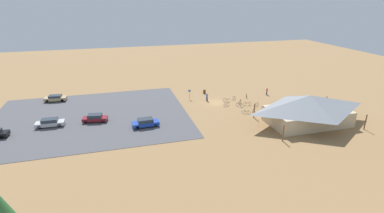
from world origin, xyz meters
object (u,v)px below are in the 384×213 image
Objects in this scene: bicycle_silver_trailside at (256,105)px; car_blue_inner_stall at (146,123)px; bicycle_orange_mid_cluster at (246,96)px; bicycle_white_front_row at (234,98)px; car_silver_far_end at (50,123)px; car_maroon_by_curb at (95,118)px; bicycle_blue_yard_left at (226,105)px; bicycle_blue_lone_west at (240,105)px; bicycle_purple_edge_south at (227,100)px; bike_pavilion at (308,108)px; bicycle_black_near_porch at (246,112)px; visitor_by_pavilion at (267,91)px; visitor_at_bikes at (207,97)px; lot_sign at (189,93)px; car_tan_back_corner at (55,98)px; bicycle_teal_yard_right at (254,110)px; bicycle_red_back_row at (247,104)px; trash_bin at (204,92)px; bicycle_yellow_edge_north at (240,102)px; bicycle_green_lone_east at (264,109)px.

car_blue_inner_stall is (23.36, 3.94, 0.40)m from bicycle_silver_trailside.
bicycle_white_front_row is at bearing 8.97° from bicycle_orange_mid_cluster.
car_silver_far_end reaches higher than car_maroon_by_curb.
bicycle_blue_yard_left is at bearing 31.08° from bicycle_orange_mid_cluster.
car_blue_inner_stall is at bearing 9.56° from bicycle_silver_trailside.
bicycle_purple_edge_south is (1.48, -3.58, 0.02)m from bicycle_blue_lone_west.
bicycle_blue_yard_left is at bearing -48.33° from bike_pavilion.
visitor_by_pavilion is at bearing -135.83° from bicycle_black_near_porch.
bicycle_silver_trailside is 10.65m from visitor_at_bikes.
visitor_by_pavilion is (-45.30, -5.68, 0.12)m from car_silver_far_end.
lot_sign is 1.47× the size of bicycle_black_near_porch.
car_blue_inner_stall is (11.22, 12.12, -0.65)m from lot_sign.
car_tan_back_corner is (28.42, -6.33, -0.69)m from lot_sign.
bicycle_purple_edge_south is at bearing -172.47° from car_maroon_by_curb.
bicycle_orange_mid_cluster is 0.36× the size of car_maroon_by_curb.
visitor_at_bikes is at bearing -44.69° from bicycle_blue_lone_west.
visitor_at_bikes reaches higher than car_blue_inner_stall.
bicycle_teal_yard_right is 11.06m from visitor_at_bikes.
bicycle_red_back_row is 22.24m from car_blue_inner_stall.
bicycle_orange_mid_cluster is 1.09× the size of bicycle_blue_yard_left.
trash_bin reaches higher than bicycle_teal_yard_right.
car_blue_inner_stall reaches higher than car_silver_far_end.
bicycle_yellow_edge_north is at bearing 95.72° from bicycle_white_front_row.
car_maroon_by_curb is (29.37, 1.75, 0.36)m from bicycle_yellow_edge_north.
bicycle_silver_trailside is 5.61m from bicycle_orange_mid_cluster.
bicycle_red_back_row is 0.39× the size of car_blue_inner_stall.
visitor_by_pavilion is at bearing -160.81° from car_blue_inner_stall.
bicycle_red_back_row is (-3.26, 3.32, -0.00)m from bicycle_purple_edge_south.
visitor_by_pavilion is at bearing -169.29° from bicycle_purple_edge_south.
bicycle_blue_yard_left is 0.91× the size of visitor_by_pavilion.
bicycle_yellow_edge_north reaches higher than bicycle_green_lone_east.
bicycle_green_lone_east is at bearing 175.01° from car_silver_far_end.
bicycle_silver_trailside is at bearing -126.18° from bicycle_teal_yard_right.
bicycle_purple_edge_south is at bearing -40.49° from bicycle_silver_trailside.
bicycle_silver_trailside is at bearing 119.10° from bicycle_white_front_row.
bicycle_white_front_row is at bearing -171.31° from car_maroon_by_curb.
visitor_at_bikes is at bearing -56.28° from bicycle_blue_yard_left.
bicycle_teal_yard_right is at bearing 174.92° from car_silver_far_end.
bicycle_blue_lone_west is 0.96× the size of bicycle_black_near_porch.
car_silver_far_end reaches higher than bicycle_blue_yard_left.
lot_sign reaches higher than bicycle_silver_trailside.
car_maroon_by_curb is (24.19, 10.42, 0.29)m from trash_bin.
trash_bin is 13.48m from bicycle_silver_trailside.
bicycle_yellow_edge_north is 0.96× the size of bicycle_blue_yard_left.
bicycle_yellow_edge_north is at bearing 148.85° from lot_sign.
bicycle_teal_yard_right is 0.84× the size of bicycle_black_near_porch.
car_blue_inner_stall is (28.00, -6.29, -2.15)m from bike_pavilion.
car_blue_inner_stall reaches higher than bicycle_orange_mid_cluster.
bike_pavilion is 16.19m from bicycle_blue_yard_left.
trash_bin is 0.20× the size of car_maroon_by_curb.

